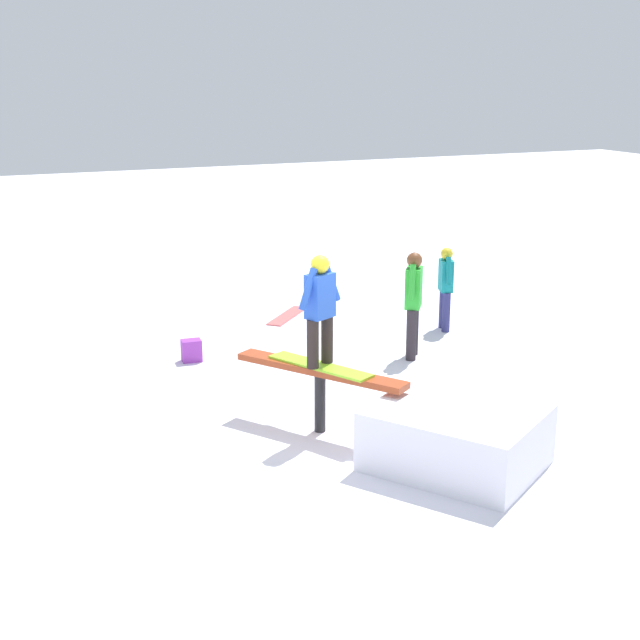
{
  "coord_description": "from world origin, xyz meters",
  "views": [
    {
      "loc": [
        -9.45,
        4.11,
        4.37
      ],
      "look_at": [
        0.0,
        0.0,
        1.44
      ],
      "focal_mm": 50.0,
      "sensor_mm": 36.0,
      "label": 1
    }
  ],
  "objects_px": {
    "bystander_teal": "(446,284)",
    "rail_feature": "(320,377)",
    "loose_snowboard_coral": "(288,316)",
    "backpack_on_snow": "(191,351)",
    "bystander_green": "(413,299)",
    "loose_snowboard_white": "(534,390)",
    "main_rider_on_rail": "(320,312)"
  },
  "relations": [
    {
      "from": "bystander_teal",
      "to": "loose_snowboard_white",
      "type": "bearing_deg",
      "value": -168.49
    },
    {
      "from": "bystander_green",
      "to": "loose_snowboard_white",
      "type": "distance_m",
      "value": 2.37
    },
    {
      "from": "rail_feature",
      "to": "loose_snowboard_coral",
      "type": "bearing_deg",
      "value": -50.25
    },
    {
      "from": "bystander_green",
      "to": "loose_snowboard_coral",
      "type": "relative_size",
      "value": 1.25
    },
    {
      "from": "main_rider_on_rail",
      "to": "bystander_green",
      "type": "distance_m",
      "value": 3.33
    },
    {
      "from": "loose_snowboard_coral",
      "to": "backpack_on_snow",
      "type": "bearing_deg",
      "value": -8.44
    },
    {
      "from": "rail_feature",
      "to": "main_rider_on_rail",
      "type": "xyz_separation_m",
      "value": [
        0.0,
        0.0,
        0.83
      ]
    },
    {
      "from": "main_rider_on_rail",
      "to": "loose_snowboard_coral",
      "type": "height_order",
      "value": "main_rider_on_rail"
    },
    {
      "from": "rail_feature",
      "to": "bystander_teal",
      "type": "xyz_separation_m",
      "value": [
        3.24,
        -3.75,
        0.1
      ]
    },
    {
      "from": "rail_feature",
      "to": "loose_snowboard_white",
      "type": "distance_m",
      "value": 3.4
    },
    {
      "from": "rail_feature",
      "to": "loose_snowboard_coral",
      "type": "height_order",
      "value": "rail_feature"
    },
    {
      "from": "loose_snowboard_white",
      "to": "loose_snowboard_coral",
      "type": "bearing_deg",
      "value": 54.55
    },
    {
      "from": "loose_snowboard_coral",
      "to": "backpack_on_snow",
      "type": "xyz_separation_m",
      "value": [
        -1.79,
        2.29,
        0.16
      ]
    },
    {
      "from": "main_rider_on_rail",
      "to": "backpack_on_snow",
      "type": "distance_m",
      "value": 3.65
    },
    {
      "from": "bystander_teal",
      "to": "bystander_green",
      "type": "relative_size",
      "value": 0.86
    },
    {
      "from": "loose_snowboard_coral",
      "to": "loose_snowboard_white",
      "type": "distance_m",
      "value": 5.28
    },
    {
      "from": "main_rider_on_rail",
      "to": "bystander_green",
      "type": "relative_size",
      "value": 0.85
    },
    {
      "from": "bystander_teal",
      "to": "bystander_green",
      "type": "xyz_separation_m",
      "value": [
        -1.11,
        1.25,
        0.13
      ]
    },
    {
      "from": "bystander_teal",
      "to": "backpack_on_snow",
      "type": "relative_size",
      "value": 4.23
    },
    {
      "from": "loose_snowboard_white",
      "to": "bystander_teal",
      "type": "bearing_deg",
      "value": 27.47
    },
    {
      "from": "bystander_green",
      "to": "backpack_on_snow",
      "type": "distance_m",
      "value": 3.51
    },
    {
      "from": "bystander_green",
      "to": "loose_snowboard_coral",
      "type": "bearing_deg",
      "value": 53.19
    },
    {
      "from": "loose_snowboard_white",
      "to": "main_rider_on_rail",
      "type": "bearing_deg",
      "value": 127.14
    },
    {
      "from": "bystander_teal",
      "to": "rail_feature",
      "type": "bearing_deg",
      "value": 150.02
    },
    {
      "from": "bystander_green",
      "to": "loose_snowboard_white",
      "type": "xyz_separation_m",
      "value": [
        -2.01,
        -0.83,
        -0.93
      ]
    },
    {
      "from": "bystander_teal",
      "to": "backpack_on_snow",
      "type": "distance_m",
      "value": 4.52
    },
    {
      "from": "rail_feature",
      "to": "bystander_green",
      "type": "relative_size",
      "value": 1.27
    },
    {
      "from": "bystander_green",
      "to": "backpack_on_snow",
      "type": "height_order",
      "value": "bystander_green"
    },
    {
      "from": "bystander_teal",
      "to": "bystander_green",
      "type": "distance_m",
      "value": 1.68
    },
    {
      "from": "loose_snowboard_coral",
      "to": "main_rider_on_rail",
      "type": "bearing_deg",
      "value": 26.44
    },
    {
      "from": "main_rider_on_rail",
      "to": "bystander_teal",
      "type": "bearing_deg",
      "value": -76.24
    },
    {
      "from": "loose_snowboard_white",
      "to": "backpack_on_snow",
      "type": "xyz_separation_m",
      "value": [
        3.19,
        4.05,
        0.16
      ]
    }
  ]
}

